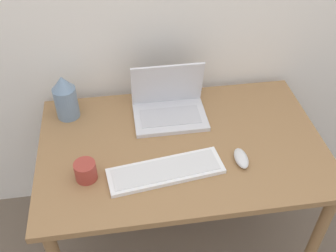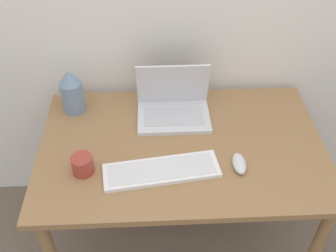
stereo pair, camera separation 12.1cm
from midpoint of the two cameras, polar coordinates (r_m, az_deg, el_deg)
The scene contains 6 objects.
desk at distance 1.74m, azimuth 3.95°, elevation -4.81°, with size 1.22×0.77×0.73m.
laptop at distance 1.79m, azimuth 2.70°, elevation 2.95°, with size 0.33×0.23×0.24m.
keyboard at distance 1.56m, azimuth 1.28°, elevation -6.57°, with size 0.47×0.20×0.02m.
mouse at distance 1.61m, azimuth 12.43°, elevation -5.41°, with size 0.05×0.11×0.04m.
vase at distance 1.83m, azimuth -11.96°, elevation 4.90°, with size 0.10×0.10×0.22m.
mug at distance 1.56m, azimuth -10.17°, elevation -5.63°, with size 0.08×0.08×0.08m.
Camera 2 is at (-0.12, -0.81, 1.91)m, focal length 42.00 mm.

